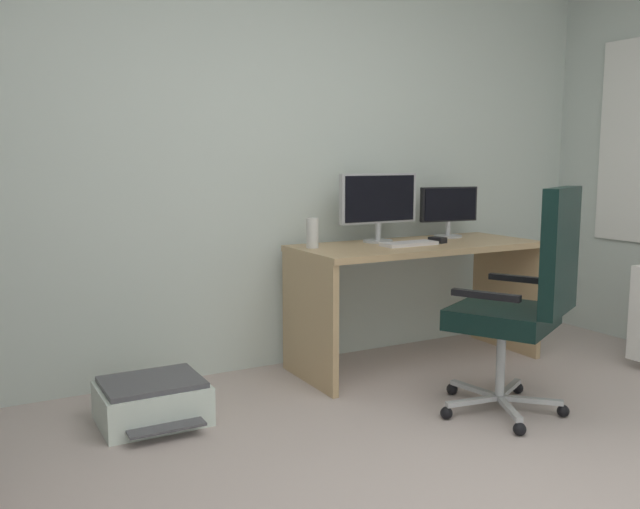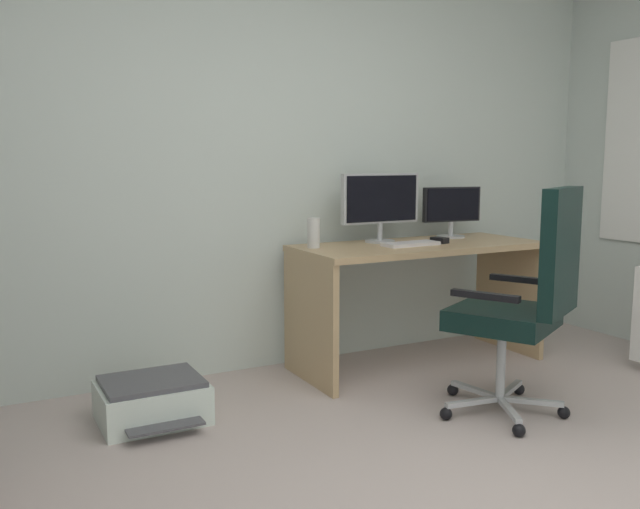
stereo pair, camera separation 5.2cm
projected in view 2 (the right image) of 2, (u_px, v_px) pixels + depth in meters
wall_back at (253, 153)px, 3.92m from camera, size 4.98×0.10×2.54m
desk at (418, 276)px, 4.04m from camera, size 1.50×0.62×0.74m
monitor_main at (381, 201)px, 4.04m from camera, size 0.54×0.18×0.41m
monitor_secondary at (452, 208)px, 4.30m from camera, size 0.40×0.18×0.32m
keyboard at (411, 244)px, 3.92m from camera, size 0.34×0.14×0.02m
computer_mouse at (440, 240)px, 4.03m from camera, size 0.08×0.11×0.03m
desktop_speaker at (314, 233)px, 3.80m from camera, size 0.07×0.07×0.17m
office_chair at (526, 296)px, 3.19m from camera, size 0.65×0.68×1.11m
printer at (152, 400)px, 3.20m from camera, size 0.49×0.48×0.21m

